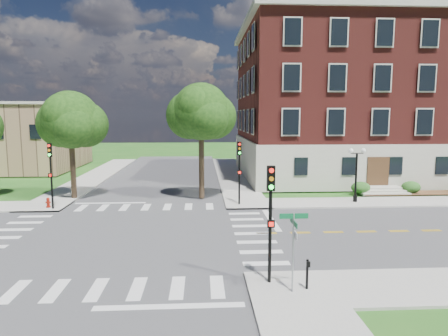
{
  "coord_description": "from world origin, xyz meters",
  "views": [
    {
      "loc": [
        4.2,
        -22.55,
        6.89
      ],
      "look_at": [
        5.8,
        5.37,
        3.2
      ],
      "focal_mm": 32.0,
      "sensor_mm": 36.0,
      "label": 1
    }
  ],
  "objects": [
    {
      "name": "crosswalk_east",
      "position": [
        7.2,
        0.0,
        0.0
      ],
      "size": [
        2.2,
        10.2,
        0.02
      ],
      "primitive_type": null,
      "color": "silver",
      "rests_on": "ground"
    },
    {
      "name": "main_building",
      "position": [
        24.0,
        21.99,
        8.34
      ],
      "size": [
        30.6,
        22.4,
        16.5
      ],
      "color": "#B5B0A0",
      "rests_on": "ground"
    },
    {
      "name": "tree_c",
      "position": [
        -6.34,
        10.54,
        6.51
      ],
      "size": [
        4.66,
        4.66,
        8.75
      ],
      "color": "black",
      "rests_on": "ground"
    },
    {
      "name": "traffic_signal_se",
      "position": [
        6.94,
        -7.12,
        3.19
      ],
      "size": [
        0.33,
        0.36,
        4.8
      ],
      "color": "black",
      "rests_on": "ground"
    },
    {
      "name": "twin_lamp_west",
      "position": [
        16.32,
        7.74,
        2.52
      ],
      "size": [
        1.36,
        0.36,
        4.23
      ],
      "color": "black",
      "rests_on": "ground"
    },
    {
      "name": "tree_d",
      "position": [
        4.21,
        9.88,
        7.16
      ],
      "size": [
        4.61,
        4.61,
        9.38
      ],
      "color": "black",
      "rests_on": "ground"
    },
    {
      "name": "traffic_signal_ne",
      "position": [
        7.08,
        7.32,
        3.19
      ],
      "size": [
        0.36,
        0.41,
        4.8
      ],
      "color": "black",
      "rests_on": "ground"
    },
    {
      "name": "sidewalk_ne",
      "position": [
        15.38,
        15.38,
        0.06
      ],
      "size": [
        34.0,
        34.0,
        0.12
      ],
      "color": "#9E9B93",
      "rests_on": "ground"
    },
    {
      "name": "stop_bar_east",
      "position": [
        8.8,
        3.0,
        0.0
      ],
      "size": [
        0.4,
        5.5,
        0.0
      ],
      "primitive_type": "cube",
      "color": "silver",
      "rests_on": "ground"
    },
    {
      "name": "road_ns",
      "position": [
        0.0,
        0.0,
        0.01
      ],
      "size": [
        12.0,
        90.0,
        0.01
      ],
      "primitive_type": "cube",
      "color": "#3D3D3F",
      "rests_on": "ground"
    },
    {
      "name": "ground",
      "position": [
        0.0,
        0.0,
        0.0
      ],
      "size": [
        160.0,
        160.0,
        0.0
      ],
      "primitive_type": "plane",
      "color": "#1C5618",
      "rests_on": "ground"
    },
    {
      "name": "street_sign_pole",
      "position": [
        7.68,
        -8.04,
        2.31
      ],
      "size": [
        1.1,
        1.1,
        3.1
      ],
      "color": "gray",
      "rests_on": "ground"
    },
    {
      "name": "road_ew",
      "position": [
        0.0,
        0.0,
        0.01
      ],
      "size": [
        90.0,
        12.0,
        0.01
      ],
      "primitive_type": "cube",
      "color": "#3D3D3F",
      "rests_on": "ground"
    },
    {
      "name": "traffic_signal_nw",
      "position": [
        -6.69,
        6.67,
        3.19
      ],
      "size": [
        0.37,
        0.44,
        4.8
      ],
      "color": "black",
      "rests_on": "ground"
    },
    {
      "name": "fire_hydrant",
      "position": [
        -7.17,
        7.11,
        0.46
      ],
      "size": [
        0.35,
        0.35,
        0.75
      ],
      "color": "#9C1A0C",
      "rests_on": "ground"
    },
    {
      "name": "push_button_post",
      "position": [
        8.3,
        -7.86,
        0.8
      ],
      "size": [
        0.14,
        0.21,
        1.2
      ],
      "color": "black",
      "rests_on": "ground"
    }
  ]
}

